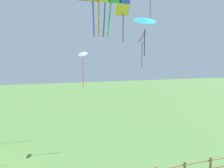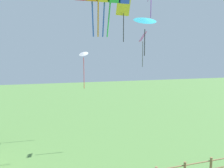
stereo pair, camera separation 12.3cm
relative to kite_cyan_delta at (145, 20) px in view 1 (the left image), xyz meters
The scene contains 4 objects.
kite_cyan_delta is the anchor object (origin of this frame).
kite_white_delta 7.69m from the kite_cyan_delta, 106.92° to the left, with size 1.09×1.08×3.20m.
kite_pink_diamond 4.33m from the kite_cyan_delta, 65.41° to the left, with size 0.58×0.70×2.66m.
kite_yellow_diamond 2.34m from the kite_cyan_delta, 103.88° to the left, with size 0.98×0.50×2.95m.
Camera 1 is at (-3.82, -2.55, 6.78)m, focal length 35.00 mm.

